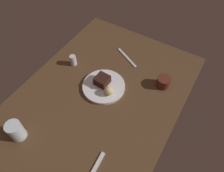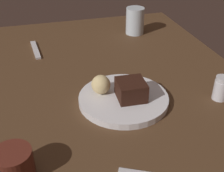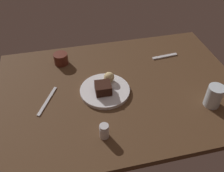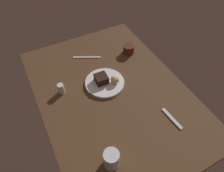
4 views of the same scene
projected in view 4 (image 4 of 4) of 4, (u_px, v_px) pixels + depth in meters
dining_table at (112, 93)px, 126.00cm from camera, size 120.00×84.00×3.00cm
dessert_plate at (105, 83)px, 128.38cm from camera, size 23.99×23.99×1.75cm
chocolate_cake_slice at (101, 79)px, 126.03cm from camera, size 7.75×7.53×4.86cm
bread_roll at (115, 80)px, 125.47cm from camera, size 5.15×5.15×5.15cm
salt_shaker at (61, 89)px, 122.05cm from camera, size 3.92×3.92×6.73cm
water_glass at (111, 159)px, 92.80cm from camera, size 7.27×7.27×10.46cm
coffee_cup at (129, 49)px, 145.95cm from camera, size 7.61×7.61×6.16cm
dessert_spoon at (172, 119)px, 112.27cm from camera, size 15.10×2.98×0.70cm
butter_knife at (87, 57)px, 144.69cm from camera, size 9.78×17.60×0.50cm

